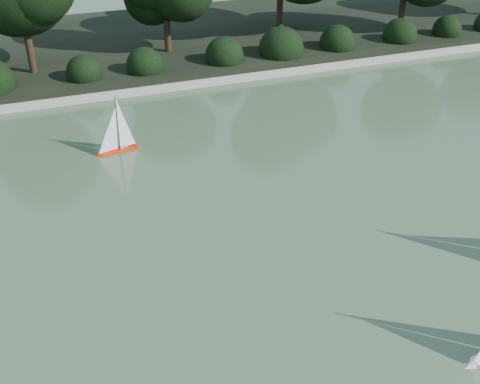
# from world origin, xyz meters

# --- Properties ---
(ground) EXTENTS (80.00, 80.00, 0.00)m
(ground) POSITION_xyz_m (0.00, 0.00, 0.00)
(ground) COLOR #34472A
(ground) RESTS_ON ground
(pond_coping) EXTENTS (40.00, 0.35, 0.18)m
(pond_coping) POSITION_xyz_m (0.00, 9.00, 0.09)
(pond_coping) COLOR gray
(pond_coping) RESTS_ON ground
(far_bank) EXTENTS (40.00, 8.00, 0.30)m
(far_bank) POSITION_xyz_m (0.00, 13.00, 0.15)
(far_bank) COLOR black
(far_bank) RESTS_ON ground
(shrub_hedge) EXTENTS (29.10, 1.10, 1.10)m
(shrub_hedge) POSITION_xyz_m (0.00, 9.90, 0.45)
(shrub_hedge) COLOR black
(shrub_hedge) RESTS_ON ground
(sailboat_orange) EXTENTS (1.02, 0.33, 1.39)m
(sailboat_orange) POSITION_xyz_m (-1.73, 5.73, 0.22)
(sailboat_orange) COLOR #EF2500
(sailboat_orange) RESTS_ON ground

